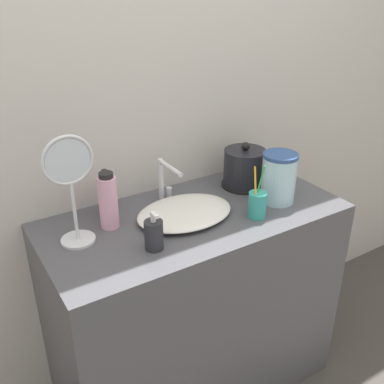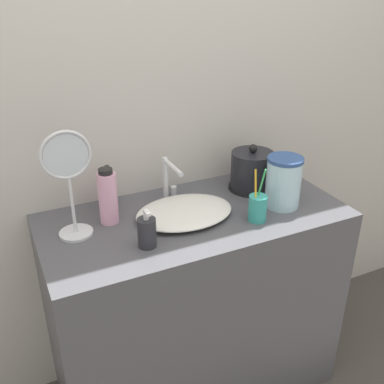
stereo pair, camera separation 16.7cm
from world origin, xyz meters
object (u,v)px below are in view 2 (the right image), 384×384
at_px(shampoo_bottle, 108,197).
at_px(mouthwash_bottle, 109,191).
at_px(toothbrush_cup, 258,208).
at_px(vanity_mirror, 69,177).
at_px(faucet, 169,176).
at_px(water_pitcher, 283,182).
at_px(electric_kettle, 252,172).
at_px(lotion_bottle, 147,232).

relative_size(shampoo_bottle, mouthwash_bottle, 1.16).
bearing_deg(toothbrush_cup, vanity_mirror, 163.24).
relative_size(faucet, mouthwash_bottle, 0.94).
distance_m(shampoo_bottle, water_pitcher, 0.68).
height_order(mouthwash_bottle, vanity_mirror, vanity_mirror).
distance_m(mouthwash_bottle, vanity_mirror, 0.25).
height_order(faucet, mouthwash_bottle, mouthwash_bottle).
relative_size(electric_kettle, toothbrush_cup, 0.96).
height_order(faucet, water_pitcher, water_pitcher).
bearing_deg(vanity_mirror, shampoo_bottle, 14.34).
height_order(mouthwash_bottle, water_pitcher, water_pitcher).
xyz_separation_m(lotion_bottle, shampoo_bottle, (-0.07, 0.21, 0.05)).
height_order(faucet, shampoo_bottle, shampoo_bottle).
bearing_deg(shampoo_bottle, water_pitcher, -14.15).
height_order(toothbrush_cup, water_pitcher, toothbrush_cup).
bearing_deg(electric_kettle, shampoo_bottle, -178.24).
xyz_separation_m(shampoo_bottle, mouthwash_bottle, (0.03, 0.10, -0.03)).
distance_m(toothbrush_cup, vanity_mirror, 0.68).
distance_m(lotion_bottle, vanity_mirror, 0.32).
bearing_deg(mouthwash_bottle, electric_kettle, -7.29).
xyz_separation_m(electric_kettle, shampoo_bottle, (-0.63, -0.02, 0.03)).
height_order(electric_kettle, water_pitcher, water_pitcher).
xyz_separation_m(faucet, mouthwash_bottle, (-0.24, 0.02, -0.03)).
bearing_deg(vanity_mirror, water_pitcher, -9.44).
distance_m(toothbrush_cup, mouthwash_bottle, 0.57).
bearing_deg(water_pitcher, electric_kettle, 98.44).
bearing_deg(faucet, water_pitcher, -32.03).
bearing_deg(lotion_bottle, mouthwash_bottle, 97.33).
bearing_deg(shampoo_bottle, mouthwash_bottle, 72.63).
distance_m(faucet, toothbrush_cup, 0.38).
distance_m(electric_kettle, toothbrush_cup, 0.28).
height_order(toothbrush_cup, vanity_mirror, vanity_mirror).
bearing_deg(shampoo_bottle, faucet, 15.27).
xyz_separation_m(electric_kettle, vanity_mirror, (-0.76, -0.05, 0.15)).
distance_m(faucet, mouthwash_bottle, 0.25).
distance_m(faucet, electric_kettle, 0.36).
xyz_separation_m(toothbrush_cup, shampoo_bottle, (-0.50, 0.23, 0.05)).
bearing_deg(lotion_bottle, shampoo_bottle, 108.06).
relative_size(toothbrush_cup, lotion_bottle, 1.48).
bearing_deg(lotion_bottle, electric_kettle, 22.68).
xyz_separation_m(toothbrush_cup, vanity_mirror, (-0.64, 0.19, 0.17)).
height_order(electric_kettle, toothbrush_cup, toothbrush_cup).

